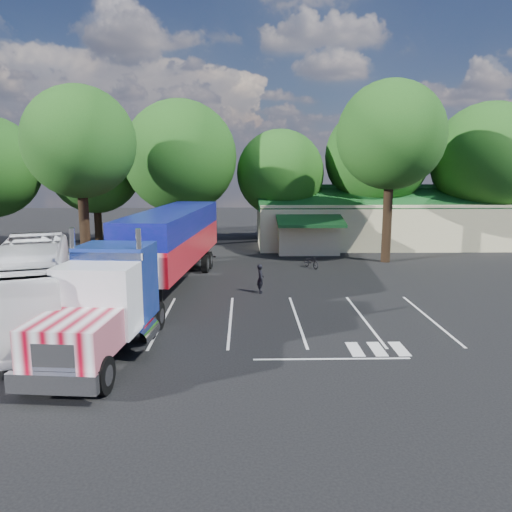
{
  "coord_description": "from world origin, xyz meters",
  "views": [
    {
      "loc": [
        0.7,
        -28.9,
        7.22
      ],
      "look_at": [
        1.36,
        0.11,
        2.0
      ],
      "focal_mm": 35.0,
      "sensor_mm": 36.0,
      "label": 1
    }
  ],
  "objects_px": {
    "semi_truck": "(161,249)",
    "silver_sedan": "(374,243)",
    "woman": "(261,279)",
    "bicycle": "(311,262)",
    "tour_bus": "(30,285)"
  },
  "relations": [
    {
      "from": "bicycle",
      "to": "tour_bus",
      "type": "distance_m",
      "value": 19.46
    },
    {
      "from": "woman",
      "to": "silver_sedan",
      "type": "bearing_deg",
      "value": -35.56
    },
    {
      "from": "woman",
      "to": "silver_sedan",
      "type": "xyz_separation_m",
      "value": [
        10.4,
        14.84,
        -0.23
      ]
    },
    {
      "from": "semi_truck",
      "to": "silver_sedan",
      "type": "distance_m",
      "value": 22.65
    },
    {
      "from": "bicycle",
      "to": "tour_bus",
      "type": "height_order",
      "value": "tour_bus"
    },
    {
      "from": "bicycle",
      "to": "silver_sedan",
      "type": "relative_size",
      "value": 0.47
    },
    {
      "from": "woman",
      "to": "bicycle",
      "type": "bearing_deg",
      "value": -29.17
    },
    {
      "from": "woman",
      "to": "bicycle",
      "type": "xyz_separation_m",
      "value": [
        3.9,
        7.15,
        -0.39
      ]
    },
    {
      "from": "semi_truck",
      "to": "silver_sedan",
      "type": "height_order",
      "value": "semi_truck"
    },
    {
      "from": "semi_truck",
      "to": "silver_sedan",
      "type": "bearing_deg",
      "value": 50.86
    },
    {
      "from": "semi_truck",
      "to": "silver_sedan",
      "type": "relative_size",
      "value": 6.35
    },
    {
      "from": "woman",
      "to": "tour_bus",
      "type": "bearing_deg",
      "value": 116.59
    },
    {
      "from": "silver_sedan",
      "to": "woman",
      "type": "bearing_deg",
      "value": 162.65
    },
    {
      "from": "semi_truck",
      "to": "bicycle",
      "type": "bearing_deg",
      "value": 47.1
    },
    {
      "from": "semi_truck",
      "to": "woman",
      "type": "height_order",
      "value": "semi_truck"
    }
  ]
}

